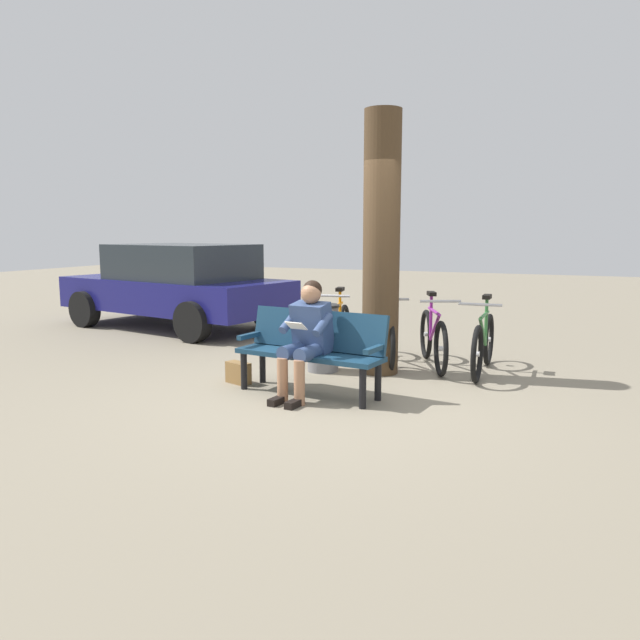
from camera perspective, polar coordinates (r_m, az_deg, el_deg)
ground_plane at (r=6.31m, az=0.28°, el=-7.37°), size 40.00×40.00×0.00m
bench at (r=6.45m, az=-0.69°, el=-2.40°), size 1.65×0.69×0.87m
person_reading at (r=6.27m, az=-1.24°, el=-1.25°), size 0.53×0.80×1.20m
handbag at (r=7.00m, az=-7.58°, el=-4.87°), size 0.33×0.23×0.24m
tree_trunk at (r=7.32m, az=5.71°, el=6.97°), size 0.44×0.44×3.08m
litter_bin at (r=7.49m, az=0.28°, el=-1.66°), size 0.40×0.40×0.82m
bicycle_black at (r=7.62m, az=14.90°, el=-2.15°), size 0.48×1.68×0.94m
bicycle_orange at (r=7.85m, az=10.44°, el=-1.71°), size 0.75×1.57×0.94m
bicycle_blue at (r=7.97m, az=6.01°, el=-1.47°), size 0.77×1.55×0.94m
bicycle_green at (r=8.31m, az=1.62°, el=-1.02°), size 0.50×1.66×0.94m
parked_car at (r=11.11m, az=-13.08°, el=3.27°), size 4.47×2.64×1.47m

